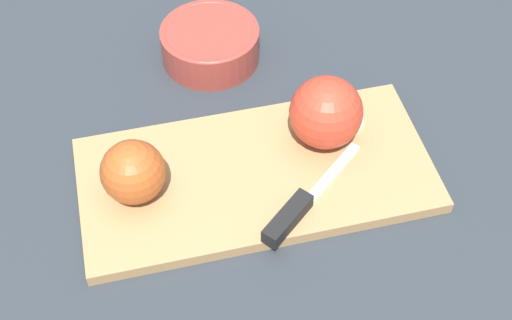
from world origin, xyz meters
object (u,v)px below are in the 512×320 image
(apple_half_left, at_px, (133,172))
(knife, at_px, (296,212))
(bowl, at_px, (210,42))
(apple_half_right, at_px, (326,112))

(apple_half_left, height_order, knife, apple_half_left)
(apple_half_left, bearing_deg, knife, -21.38)
(apple_half_left, height_order, bowl, apple_half_left)
(apple_half_left, distance_m, knife, 0.19)
(apple_half_left, relative_size, knife, 0.46)
(knife, xyz_separation_m, bowl, (0.02, 0.30, 0.00))
(knife, relative_size, bowl, 1.20)
(apple_half_right, relative_size, knife, 0.55)
(knife, bearing_deg, apple_half_right, 18.73)
(apple_half_left, bearing_deg, apple_half_right, 10.31)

